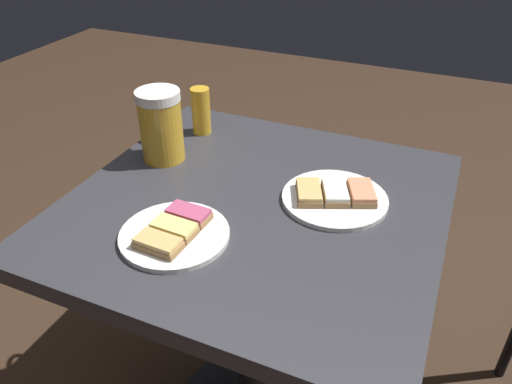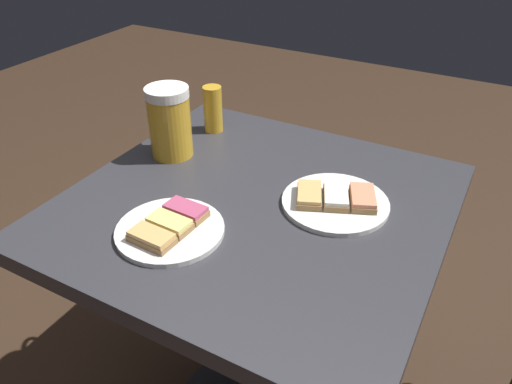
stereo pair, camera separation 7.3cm
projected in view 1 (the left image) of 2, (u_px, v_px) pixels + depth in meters
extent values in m
cylinder|color=black|center=(256.00, 326.00, 1.17)|extent=(0.09, 0.09, 0.68)
cube|color=#333338|center=(256.00, 208.00, 0.98)|extent=(0.71, 0.70, 0.04)
cylinder|color=white|center=(335.00, 199.00, 0.97)|extent=(0.21, 0.21, 0.01)
cube|color=#9E7547|center=(309.00, 194.00, 0.96)|extent=(0.08, 0.10, 0.01)
cube|color=#E5B266|center=(309.00, 190.00, 0.96)|extent=(0.07, 0.09, 0.01)
cube|color=#9E7547|center=(335.00, 194.00, 0.96)|extent=(0.08, 0.10, 0.01)
cube|color=white|center=(336.00, 190.00, 0.96)|extent=(0.07, 0.09, 0.01)
cube|color=#9E7547|center=(361.00, 194.00, 0.96)|extent=(0.08, 0.10, 0.01)
cube|color=#EA8E66|center=(362.00, 190.00, 0.95)|extent=(0.07, 0.09, 0.01)
cylinder|color=white|center=(175.00, 235.00, 0.87)|extent=(0.19, 0.19, 0.01)
cube|color=#9E7547|center=(189.00, 216.00, 0.90)|extent=(0.08, 0.05, 0.01)
cube|color=#BC4C70|center=(188.00, 211.00, 0.89)|extent=(0.08, 0.04, 0.01)
cube|color=#9E7547|center=(174.00, 230.00, 0.87)|extent=(0.08, 0.05, 0.01)
cube|color=#EFE07A|center=(173.00, 225.00, 0.86)|extent=(0.08, 0.04, 0.01)
cube|color=#9E7547|center=(158.00, 245.00, 0.83)|extent=(0.08, 0.05, 0.01)
cube|color=#E5B266|center=(158.00, 241.00, 0.82)|extent=(0.08, 0.04, 0.01)
cylinder|color=gold|center=(161.00, 130.00, 1.08)|extent=(0.09, 0.09, 0.14)
cylinder|color=white|center=(157.00, 96.00, 1.03)|extent=(0.09, 0.09, 0.02)
torus|color=silver|center=(154.00, 117.00, 1.12)|extent=(0.08, 0.07, 0.09)
cylinder|color=gold|center=(201.00, 111.00, 1.19)|extent=(0.05, 0.05, 0.11)
cylinder|color=silver|center=(167.00, 127.00, 1.17)|extent=(0.03, 0.03, 0.07)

